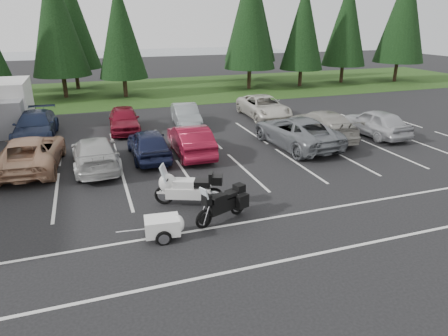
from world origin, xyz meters
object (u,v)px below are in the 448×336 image
at_px(car_far_3, 186,116).
at_px(car_far_1, 35,126).
at_px(car_near_3, 95,153).
at_px(car_near_6, 296,132).
at_px(car_near_8, 375,122).
at_px(car_far_4, 264,107).
at_px(cargo_trailer, 162,228).
at_px(adventure_motorcycle, 221,202).
at_px(car_far_2, 124,119).
at_px(touring_motorcycle, 189,185).
at_px(car_near_5, 190,140).
at_px(car_near_7, 321,125).
at_px(box_truck, 7,107).
at_px(car_near_2, 30,153).
at_px(car_near_4, 149,144).

bearing_deg(car_far_3, car_far_1, -175.20).
xyz_separation_m(car_near_3, car_near_6, (10.40, -0.00, 0.09)).
xyz_separation_m(car_near_6, car_near_8, (5.40, 0.34, -0.02)).
relative_size(car_far_4, cargo_trailer, 3.42).
bearing_deg(adventure_motorcycle, car_near_3, 97.20).
height_order(car_near_8, car_far_2, car_near_8).
distance_m(car_near_6, touring_motorcycle, 9.00).
relative_size(car_near_3, car_far_4, 0.92).
bearing_deg(car_near_6, car_near_5, -9.44).
distance_m(car_far_4, cargo_trailer, 17.12).
height_order(car_near_5, cargo_trailer, car_near_5).
xyz_separation_m(car_near_7, adventure_motorcycle, (-8.68, -7.73, -0.07)).
bearing_deg(touring_motorcycle, box_truck, 142.01).
bearing_deg(car_near_8, car_far_3, -33.45).
relative_size(car_far_2, car_far_4, 0.82).
xyz_separation_m(car_near_2, adventure_motorcycle, (6.63, -7.69, -0.03)).
height_order(car_near_5, car_near_8, car_near_8).
relative_size(car_near_3, adventure_motorcycle, 2.05).
bearing_deg(adventure_motorcycle, car_near_2, 108.74).
bearing_deg(car_far_3, car_near_7, -33.12).
height_order(car_near_8, cargo_trailer, car_near_8).
distance_m(car_near_5, car_far_2, 6.29).
distance_m(car_near_4, car_far_3, 6.41).
height_order(car_near_5, car_far_2, car_near_5).
distance_m(car_near_8, car_far_4, 7.67).
relative_size(box_truck, adventure_motorcycle, 2.32).
bearing_deg(car_near_4, box_truck, -48.83).
bearing_deg(box_truck, adventure_motorcycle, -61.17).
bearing_deg(touring_motorcycle, car_near_7, 55.89).
xyz_separation_m(car_near_3, car_far_1, (-3.04, 6.06, 0.05)).
bearing_deg(car_far_3, car_near_4, -115.85).
xyz_separation_m(car_far_1, cargo_trailer, (4.74, -13.38, -0.40)).
xyz_separation_m(car_near_8, adventure_motorcycle, (-11.97, -7.18, -0.05)).
xyz_separation_m(box_truck, car_near_5, (9.41, -8.34, -0.69)).
distance_m(car_near_6, car_far_3, 7.63).
relative_size(car_near_6, touring_motorcycle, 2.04).
relative_size(car_near_4, touring_motorcycle, 1.52).
bearing_deg(box_truck, car_far_3, -14.31).
bearing_deg(car_far_3, cargo_trailer, -102.34).
xyz_separation_m(box_truck, car_near_7, (17.28, -7.90, -0.65)).
bearing_deg(car_near_2, box_truck, -71.64).
relative_size(car_near_5, adventure_motorcycle, 1.92).
height_order(car_far_3, car_far_4, car_far_4).
distance_m(car_near_3, adventure_motorcycle, 7.84).
xyz_separation_m(car_near_2, car_far_2, (4.73, 5.28, -0.02)).
distance_m(car_near_3, cargo_trailer, 7.52).
distance_m(car_near_3, car_near_6, 10.40).
distance_m(car_near_5, car_near_7, 7.89).
height_order(car_near_7, car_far_3, car_near_7).
bearing_deg(car_near_7, car_near_8, 173.78).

